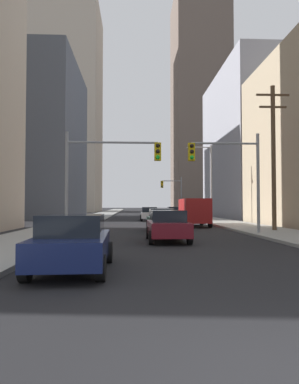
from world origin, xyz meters
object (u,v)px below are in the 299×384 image
object	(u,v)px
sedan_navy	(73,242)
sedan_green	(162,220)
sedan_black	(174,213)
traffic_signal_near_left	(109,164)
traffic_signal_near_right	(228,166)
cargo_van_red	(194,211)
sedan_silver	(149,214)
traffic_signal_far_right	(172,190)
sedan_maroon	(168,226)

from	to	relation	value
sedan_navy	sedan_green	size ratio (longest dim) A/B	1.01
sedan_navy	sedan_black	bearing A→B (deg)	78.75
sedan_black	traffic_signal_near_left	distance (m)	24.51
traffic_signal_near_right	cargo_van_red	bearing A→B (deg)	93.83
traffic_signal_near_right	sedan_black	bearing A→B (deg)	90.94
sedan_silver	sedan_black	world-z (taller)	same
cargo_van_red	traffic_signal_near_right	world-z (taller)	traffic_signal_near_right
sedan_green	sedan_silver	distance (m)	15.14
sedan_green	sedan_black	bearing A→B (deg)	80.88
sedan_navy	sedan_green	distance (m)	14.39
sedan_black	traffic_signal_near_right	size ratio (longest dim) A/B	0.70
traffic_signal_near_left	traffic_signal_far_right	xyz separation A→B (m)	(7.43, 32.84, -0.11)
sedan_black	traffic_signal_near_left	world-z (taller)	traffic_signal_near_left
sedan_navy	sedan_black	xyz separation A→B (m)	(6.81, 34.21, 0.00)
sedan_maroon	traffic_signal_far_right	bearing A→B (deg)	83.12
sedan_navy	sedan_maroon	xyz separation A→B (m)	(3.29, 7.44, 0.00)
sedan_maroon	traffic_signal_near_left	size ratio (longest dim) A/B	0.70
traffic_signal_near_right	traffic_signal_far_right	xyz separation A→B (m)	(0.48, 32.84, -0.05)
sedan_black	traffic_signal_near_left	size ratio (longest dim) A/B	0.70
sedan_silver	sedan_green	bearing A→B (deg)	-89.54
cargo_van_red	sedan_black	distance (m)	15.10
cargo_van_red	traffic_signal_near_left	distance (m)	10.85
traffic_signal_far_right	sedan_maroon	bearing A→B (deg)	-96.88
traffic_signal_near_left	sedan_navy	bearing A→B (deg)	-91.23
sedan_black	traffic_signal_near_left	xyz separation A→B (m)	(-6.57, -23.37, 3.35)
sedan_green	sedan_silver	xyz separation A→B (m)	(-0.12, 15.14, 0.00)
sedan_maroon	sedan_silver	xyz separation A→B (m)	(0.14, 21.64, 0.00)
sedan_navy	sedan_silver	world-z (taller)	same
sedan_silver	traffic_signal_near_right	bearing A→B (deg)	-78.36
sedan_navy	sedan_silver	size ratio (longest dim) A/B	1.01
sedan_black	cargo_van_red	bearing A→B (deg)	-90.65
cargo_van_red	sedan_green	bearing A→B (deg)	-120.73
sedan_black	traffic_signal_far_right	distance (m)	10.04
sedan_green	sedan_black	distance (m)	20.53
sedan_green	sedan_silver	bearing A→B (deg)	90.46
cargo_van_red	sedan_green	size ratio (longest dim) A/B	1.25
sedan_maroon	sedan_black	xyz separation A→B (m)	(3.51, 26.78, 0.00)
sedan_maroon	sedan_silver	bearing A→B (deg)	89.63
sedan_navy	sedan_silver	xyz separation A→B (m)	(3.43, 29.08, 0.00)
sedan_navy	traffic_signal_far_right	distance (m)	44.46
cargo_van_red	traffic_signal_near_right	xyz separation A→B (m)	(0.55, -8.29, 2.78)
sedan_navy	traffic_signal_near_right	size ratio (longest dim) A/B	0.71
sedan_navy	traffic_signal_near_right	bearing A→B (deg)	56.45
sedan_silver	traffic_signal_far_right	xyz separation A→B (m)	(4.23, 14.60, 3.24)
sedan_green	traffic_signal_far_right	world-z (taller)	traffic_signal_far_right
sedan_green	sedan_navy	bearing A→B (deg)	-104.30
cargo_van_red	traffic_signal_near_left	bearing A→B (deg)	-127.70
sedan_maroon	sedan_silver	world-z (taller)	same
sedan_green	traffic_signal_far_right	size ratio (longest dim) A/B	0.70
traffic_signal_near_right	sedan_navy	bearing A→B (deg)	-123.55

